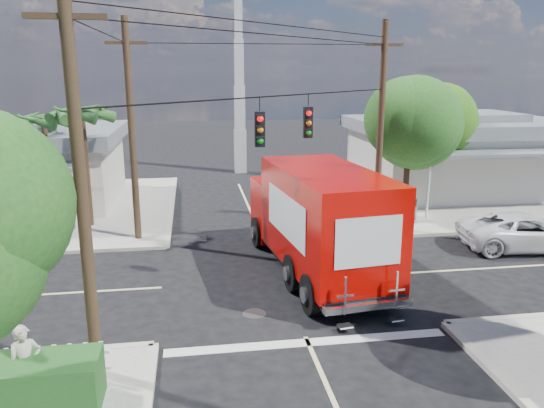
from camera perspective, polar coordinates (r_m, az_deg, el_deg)
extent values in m
plane|color=black|center=(18.28, 0.95, -8.23)|extent=(120.00, 120.00, 0.00)
cube|color=#9C978D|center=(31.69, 17.48, 0.94)|extent=(14.00, 14.00, 0.14)
cube|color=#BAB5A5|center=(29.32, 5.08, 0.51)|extent=(0.25, 14.00, 0.14)
cube|color=#BAB5A5|center=(25.81, 24.21, -2.61)|extent=(14.00, 0.25, 0.14)
cube|color=#9C978D|center=(29.65, -24.36, -0.56)|extent=(14.00, 14.00, 0.14)
cube|color=#BAB5A5|center=(28.53, -10.73, -0.07)|extent=(0.25, 14.00, 0.14)
cube|color=beige|center=(27.70, -2.49, -0.40)|extent=(0.12, 12.00, 0.01)
cube|color=silver|center=(14.47, 3.89, -14.63)|extent=(7.50, 0.40, 0.01)
cube|color=beige|center=(32.91, 19.31, 4.42)|extent=(11.00, 8.00, 3.40)
cube|color=gray|center=(32.65, 19.60, 7.96)|extent=(11.80, 8.80, 0.70)
cube|color=gray|center=(32.61, 19.68, 8.83)|extent=(6.05, 4.40, 0.50)
cube|color=gray|center=(28.55, 24.04, 5.04)|extent=(9.90, 1.80, 0.15)
cylinder|color=silver|center=(26.00, 16.45, 1.65)|extent=(0.12, 0.12, 2.90)
cube|color=beige|center=(31.01, -25.74, 3.06)|extent=(10.00, 8.00, 3.20)
cube|color=gray|center=(30.74, -26.13, 6.62)|extent=(10.80, 8.80, 0.70)
cube|color=gray|center=(30.69, -26.23, 7.54)|extent=(5.50, 4.40, 0.50)
cylinder|color=silver|center=(24.64, -20.51, 0.42)|extent=(0.12, 0.12, 2.70)
cube|color=silver|center=(37.22, -3.43, 5.70)|extent=(0.80, 0.80, 3.00)
cube|color=silver|center=(36.89, -3.50, 10.32)|extent=(0.70, 0.70, 3.00)
cube|color=silver|center=(36.82, -3.58, 14.98)|extent=(0.60, 0.60, 3.00)
cube|color=silver|center=(36.98, -3.65, 19.63)|extent=(0.50, 0.50, 3.00)
cylinder|color=#422D1C|center=(25.96, 14.28, 3.13)|extent=(0.28, 0.28, 4.10)
sphere|color=#1B501C|center=(25.62, 14.63, 8.75)|extent=(4.10, 4.10, 4.10)
sphere|color=#1B501C|center=(25.62, 13.66, 9.39)|extent=(3.33, 3.33, 3.33)
sphere|color=#1B501C|center=(25.49, 15.61, 8.38)|extent=(3.58, 3.58, 3.58)
cylinder|color=#422D1C|center=(29.05, 17.33, 3.55)|extent=(0.28, 0.28, 3.58)
sphere|color=#246613|center=(28.74, 17.65, 7.94)|extent=(3.58, 3.58, 3.58)
sphere|color=#246613|center=(28.73, 16.79, 8.45)|extent=(2.91, 2.91, 2.91)
sphere|color=#246613|center=(28.64, 18.54, 7.62)|extent=(3.14, 3.14, 3.14)
cylinder|color=#422D1C|center=(24.98, -19.30, 3.40)|extent=(0.24, 0.24, 5.00)
cone|color=#2B5C26|center=(24.51, -17.71, 9.48)|extent=(0.50, 2.06, 0.98)
cone|color=#2B5C26|center=(25.26, -18.24, 9.56)|extent=(1.92, 1.68, 0.98)
cone|color=#2B5C26|center=(25.56, -19.88, 9.47)|extent=(2.12, 0.95, 0.98)
cone|color=#2B5C26|center=(25.21, -21.46, 9.28)|extent=(1.34, 2.07, 0.98)
cone|color=#2B5C26|center=(24.45, -21.85, 9.13)|extent=(1.34, 2.07, 0.98)
cone|color=#2B5C26|center=(23.85, -20.67, 9.13)|extent=(2.12, 0.95, 0.98)
cone|color=#2B5C26|center=(23.87, -18.77, 9.29)|extent=(1.92, 1.68, 0.98)
cylinder|color=#422D1C|center=(26.89, -22.90, 3.36)|extent=(0.24, 0.24, 4.60)
cone|color=#2B5C26|center=(26.38, -21.49, 8.58)|extent=(0.50, 2.06, 0.98)
cone|color=#2B5C26|center=(27.14, -21.88, 8.68)|extent=(1.92, 1.68, 0.98)
cone|color=#2B5C26|center=(27.49, -23.36, 8.60)|extent=(2.12, 0.95, 0.98)
cone|color=#2B5C26|center=(27.18, -24.86, 8.39)|extent=(1.34, 2.07, 0.98)
cone|color=#2B5C26|center=(26.43, -25.32, 8.22)|extent=(1.34, 2.07, 0.98)
cone|color=#2B5C26|center=(25.80, -24.31, 8.21)|extent=(2.12, 0.95, 0.98)
cone|color=#2B5C26|center=(25.78, -22.56, 8.37)|extent=(1.92, 1.68, 0.98)
cylinder|color=#473321|center=(11.96, -19.83, 1.41)|extent=(0.28, 0.28, 9.00)
cube|color=#473321|center=(11.74, -21.33, 18.30)|extent=(1.60, 0.12, 0.12)
cylinder|color=#473321|center=(23.42, 11.58, 7.84)|extent=(0.28, 0.28, 9.00)
cube|color=#473321|center=(23.32, 12.02, 16.42)|extent=(1.60, 0.12, 0.12)
cylinder|color=#473321|center=(22.12, -14.85, 7.30)|extent=(0.28, 0.28, 9.00)
cube|color=#473321|center=(22.01, -15.44, 16.38)|extent=(1.60, 0.12, 0.12)
cylinder|color=black|center=(16.92, 1.04, 11.57)|extent=(10.43, 10.43, 0.04)
cube|color=black|center=(16.08, -1.33, 8.04)|extent=(0.30, 0.24, 1.05)
sphere|color=red|center=(15.91, -1.27, 9.17)|extent=(0.20, 0.20, 0.20)
cube|color=black|center=(18.27, 3.88, 8.75)|extent=(0.30, 0.24, 1.05)
sphere|color=red|center=(18.11, 4.00, 9.75)|extent=(0.20, 0.20, 0.20)
cube|color=silver|center=(12.92, -17.79, -15.89)|extent=(0.09, 0.06, 1.00)
cube|color=red|center=(25.23, 11.66, -0.53)|extent=(0.50, 0.50, 1.10)
cube|color=#123396|center=(25.48, 13.14, -0.47)|extent=(0.50, 0.50, 1.10)
cube|color=slate|center=(25.75, 14.59, -0.40)|extent=(0.50, 0.50, 1.10)
cube|color=black|center=(18.96, 4.61, -5.48)|extent=(3.54, 8.82, 0.27)
cube|color=#C10702|center=(21.74, 1.63, -0.44)|extent=(2.84, 2.17, 2.42)
cube|color=black|center=(22.35, 1.05, 1.13)|extent=(2.33, 0.55, 1.04)
cube|color=silver|center=(22.86, 0.88, -1.70)|extent=(2.53, 0.43, 0.38)
cube|color=#C10702|center=(17.58, 5.81, -1.45)|extent=(3.49, 6.66, 3.19)
cube|color=white|center=(18.08, 9.96, -0.61)|extent=(0.50, 3.93, 1.43)
cube|color=white|center=(17.10, 1.46, -1.26)|extent=(0.50, 3.93, 1.43)
cube|color=white|center=(14.73, 10.36, -4.06)|extent=(1.97, 0.26, 1.43)
cube|color=silver|center=(15.27, 10.29, -10.70)|extent=(2.65, 0.59, 0.20)
cube|color=silver|center=(14.67, 7.86, -9.78)|extent=(0.50, 0.12, 1.10)
cube|color=silver|center=(15.31, 13.23, -8.99)|extent=(0.50, 0.12, 1.10)
cylinder|color=black|center=(21.50, -1.49, -3.04)|extent=(0.49, 1.24, 1.21)
cylinder|color=black|center=(22.22, 4.86, -2.51)|extent=(0.49, 1.24, 1.21)
cylinder|color=black|center=(15.78, 4.25, -9.65)|extent=(0.49, 1.24, 1.21)
cylinder|color=black|center=(16.74, 12.51, -8.51)|extent=(0.49, 1.24, 1.21)
imported|color=silver|center=(23.47, 25.68, -2.70)|extent=(5.44, 2.99, 1.44)
imported|color=beige|center=(12.60, -24.96, -15.43)|extent=(0.77, 0.68, 1.76)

